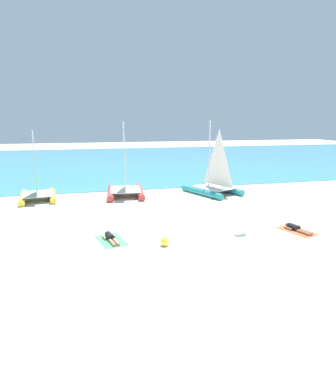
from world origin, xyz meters
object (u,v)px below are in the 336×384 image
(sailboat_teal, at_px, (213,183))
(cooler_box, at_px, (240,231))
(towel_left, at_px, (111,241))
(towel_right, at_px, (297,231))
(sailboat_red, at_px, (125,185))
(sunbather_right, at_px, (296,228))
(sailboat_yellow, at_px, (37,190))
(sunbather_left, at_px, (111,237))
(beach_ball, at_px, (165,241))

(sailboat_teal, relative_size, cooler_box, 10.82)
(towel_left, bearing_deg, cooler_box, -6.27)
(towel_left, height_order, towel_right, same)
(sailboat_red, relative_size, sunbather_right, 3.44)
(sailboat_yellow, height_order, sunbather_right, sailboat_yellow)
(towel_right, bearing_deg, cooler_box, 177.08)
(sunbather_left, bearing_deg, sailboat_red, 65.88)
(cooler_box, bearing_deg, sunbather_left, 173.14)
(sailboat_yellow, xyz_separation_m, beach_ball, (6.62, -10.36, -0.52))
(sailboat_red, bearing_deg, sunbather_right, -47.82)
(sailboat_teal, bearing_deg, towel_right, -106.46)
(sailboat_teal, distance_m, sailboat_red, 6.56)
(sunbather_right, bearing_deg, sailboat_teal, 80.47)
(sailboat_yellow, relative_size, cooler_box, 9.59)
(sailboat_red, relative_size, cooler_box, 10.68)
(towel_left, bearing_deg, sailboat_teal, 45.08)
(towel_right, bearing_deg, sailboat_yellow, 143.48)
(cooler_box, bearing_deg, towel_left, 173.73)
(beach_ball, bearing_deg, sunbather_left, 151.02)
(sailboat_teal, distance_m, towel_left, 11.64)
(sailboat_yellow, bearing_deg, sunbather_left, -71.46)
(sailboat_yellow, xyz_separation_m, sailboat_red, (6.06, -0.14, 0.08))
(cooler_box, bearing_deg, sailboat_red, 114.56)
(towel_left, distance_m, sunbather_right, 9.14)
(sailboat_yellow, height_order, towel_right, sailboat_yellow)
(sailboat_teal, bearing_deg, cooler_box, -125.45)
(sunbather_left, bearing_deg, beach_ball, -42.33)
(sailboat_teal, height_order, towel_right, sailboat_teal)
(sunbather_left, bearing_deg, sunbather_right, -18.53)
(sailboat_teal, xyz_separation_m, towel_right, (0.93, -9.05, -0.80))
(towel_left, relative_size, sunbather_left, 1.22)
(towel_right, height_order, cooler_box, cooler_box)
(sailboat_yellow, xyz_separation_m, towel_right, (13.49, -9.99, -0.71))
(towel_left, bearing_deg, sunbather_left, 103.35)
(sailboat_teal, xyz_separation_m, sailboat_red, (-6.51, 0.80, -0.01))
(sailboat_red, distance_m, cooler_box, 10.68)
(towel_left, distance_m, sunbather_left, 0.14)
(towel_right, relative_size, sunbather_right, 1.23)
(sailboat_teal, distance_m, sunbather_left, 11.60)
(sunbather_left, bearing_deg, sailboat_yellow, 102.20)
(sailboat_yellow, xyz_separation_m, sunbather_right, (13.48, -9.93, -0.58))
(sunbather_left, bearing_deg, towel_left, -90.00)
(beach_ball, bearing_deg, sailboat_red, 93.18)
(towel_left, height_order, cooler_box, cooler_box)
(sunbather_left, height_order, cooler_box, cooler_box)
(towel_left, distance_m, towel_right, 9.16)
(sunbather_left, relative_size, cooler_box, 3.11)
(sailboat_red, relative_size, beach_ball, 13.43)
(sailboat_yellow, relative_size, towel_left, 2.52)
(towel_left, xyz_separation_m, towel_right, (9.13, -0.83, 0.00))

